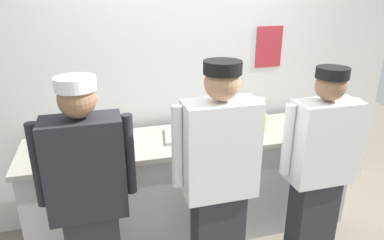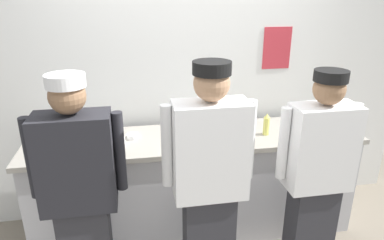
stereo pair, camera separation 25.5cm
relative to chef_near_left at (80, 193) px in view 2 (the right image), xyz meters
name	(u,v)px [view 2 (the right image)]	position (x,y,z in m)	size (l,w,h in m)	color
wall_back	(187,78)	(0.87, 1.11, 0.44)	(4.39, 0.11, 2.63)	silver
prep_counter	(196,184)	(0.87, 0.65, -0.41)	(2.80, 0.65, 0.93)	#B2B2B7
chef_near_left	(80,193)	(0.00, 0.00, 0.00)	(0.60, 0.24, 1.65)	#2D2D33
chef_center	(210,181)	(0.83, -0.05, 0.03)	(0.61, 0.24, 1.70)	#2D2D33
chef_far_right	(317,175)	(1.62, -0.02, -0.02)	(0.59, 0.24, 1.61)	#2D2D33
plate_stack_front	(111,141)	(0.17, 0.62, 0.07)	(0.23, 0.23, 0.05)	white
mixing_bowl_steel	(70,138)	(-0.14, 0.66, 0.11)	(0.34, 0.34, 0.12)	#B7BABF
sheet_tray	(195,135)	(0.86, 0.65, 0.06)	(0.49, 0.33, 0.02)	#B7BABF
squeeze_bottle_primary	(266,125)	(1.47, 0.59, 0.14)	(0.05, 0.05, 0.19)	#E5E066
ramekin_yellow_sauce	(133,136)	(0.35, 0.71, 0.07)	(0.10, 0.10, 0.04)	white
ramekin_orange_sauce	(245,133)	(1.28, 0.59, 0.07)	(0.10, 0.10, 0.05)	white
ramekin_red_sauce	(314,131)	(1.88, 0.53, 0.07)	(0.09, 0.09, 0.04)	white
deli_cup	(322,119)	(2.06, 0.73, 0.09)	(0.09, 0.09, 0.09)	white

